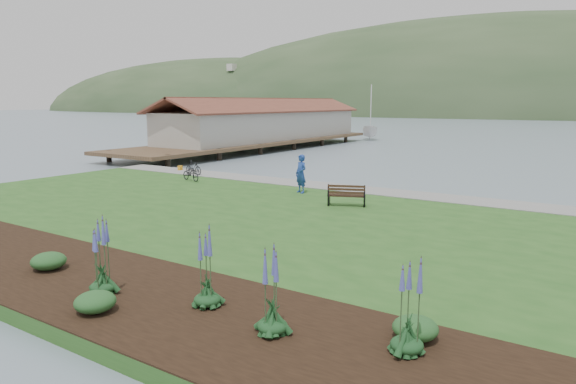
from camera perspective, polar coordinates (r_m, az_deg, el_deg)
name	(u,v)px	position (r m, az deg, el deg)	size (l,w,h in m)	color
ground	(266,218)	(22.39, -2.50, -2.95)	(600.00, 600.00, 0.00)	slate
lawn	(237,223)	(20.80, -5.73, -3.43)	(34.00, 20.00, 0.40)	#28561E
shoreline_path	(340,187)	(28.09, 5.76, 0.53)	(34.00, 2.20, 0.03)	gray
garden_bed	(131,292)	(13.38, -17.04, -10.54)	(24.00, 4.40, 0.04)	black
pier_pavilion	(264,124)	(55.89, -2.64, 7.56)	(8.00, 36.00, 5.40)	#4C3826
park_bench	(347,195)	(23.04, 6.52, -0.32)	(1.78, 1.25, 1.03)	black
person	(301,170)	(26.16, 1.45, 2.41)	(0.84, 0.58, 2.31)	#214098
bicycle_a	(191,174)	(30.83, -10.74, 2.01)	(1.61, 0.56, 0.84)	black
bicycle_b	(193,168)	(33.39, -10.46, 2.67)	(1.48, 0.43, 0.89)	black
sailboat	(370,140)	(69.47, 9.09, 5.74)	(8.73, 8.88, 23.00)	silver
pannier	(180,168)	(35.66, -11.89, 2.62)	(0.20, 0.31, 0.33)	orange
echium_0	(101,258)	(13.16, -20.06, -6.87)	(0.62, 0.62, 2.09)	#153B1C
echium_1	(207,273)	(11.80, -9.03, -8.87)	(0.62, 0.62, 2.08)	#153B1C
echium_2	(272,301)	(10.38, -1.74, -12.02)	(0.62, 0.62, 1.85)	#153B1C
echium_3	(408,309)	(9.82, 13.23, -12.50)	(0.62, 0.62, 2.25)	#153B1C
shrub_0	(49,261)	(15.75, -25.06, -6.96)	(0.94, 0.94, 0.47)	#1E4C21
shrub_1	(95,302)	(12.31, -20.64, -11.35)	(0.90, 0.90, 0.45)	#1E4C21
shrub_2	(415,328)	(10.63, 13.96, -14.46)	(0.90, 0.90, 0.45)	#1E4C21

